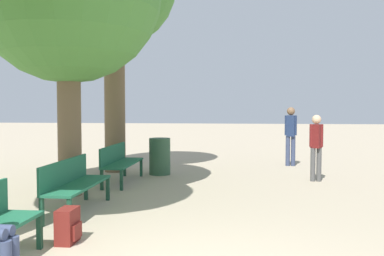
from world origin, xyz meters
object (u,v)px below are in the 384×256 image
(backpack, at_px, (68,226))
(bench_row_1, at_px, (73,181))
(pedestrian_mid, at_px, (291,132))
(bench_row_2, at_px, (119,160))
(trash_bin, at_px, (160,156))
(pedestrian_near, at_px, (316,143))

(backpack, bearing_deg, bench_row_1, 109.54)
(backpack, height_order, pedestrian_mid, pedestrian_mid)
(bench_row_2, distance_m, pedestrian_mid, 5.36)
(pedestrian_mid, relative_size, trash_bin, 1.85)
(bench_row_1, xyz_separation_m, bench_row_2, (0.00, 2.74, 0.00))
(pedestrian_near, bearing_deg, bench_row_1, -143.01)
(backpack, relative_size, pedestrian_near, 0.29)
(bench_row_2, xyz_separation_m, pedestrian_near, (4.52, 0.66, 0.37))
(trash_bin, bearing_deg, bench_row_2, -119.55)
(backpack, distance_m, trash_bin, 5.58)
(backpack, distance_m, pedestrian_mid, 8.44)
(bench_row_2, xyz_separation_m, pedestrian_mid, (4.24, 3.24, 0.47))
(bench_row_1, distance_m, pedestrian_mid, 7.35)
(bench_row_1, bearing_deg, backpack, -70.46)
(pedestrian_near, relative_size, trash_bin, 1.66)
(bench_row_1, distance_m, backpack, 1.70)
(pedestrian_near, bearing_deg, bench_row_2, -171.66)
(backpack, relative_size, trash_bin, 0.48)
(bench_row_2, distance_m, backpack, 4.36)
(pedestrian_mid, distance_m, trash_bin, 4.08)
(bench_row_2, relative_size, backpack, 4.26)
(bench_row_1, height_order, backpack, bench_row_1)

